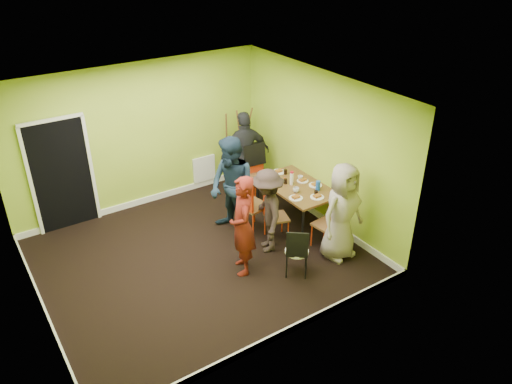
% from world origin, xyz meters
% --- Properties ---
extents(ground, '(5.00, 5.00, 0.00)m').
position_xyz_m(ground, '(0.00, 0.00, 0.00)').
color(ground, black).
rests_on(ground, ground).
extents(room_walls, '(5.04, 4.54, 2.82)m').
position_xyz_m(room_walls, '(-0.02, 0.04, 0.99)').
color(room_walls, '#94B42E').
rests_on(room_walls, ground).
extents(dining_table, '(0.90, 1.50, 0.75)m').
position_xyz_m(dining_table, '(2.05, 0.03, 0.70)').
color(dining_table, black).
rests_on(dining_table, ground).
extents(chair_left_far, '(0.51, 0.51, 1.07)m').
position_xyz_m(chair_left_far, '(1.14, 0.20, 0.60)').
color(chair_left_far, '#EB3F16').
rests_on(chair_left_far, ground).
extents(chair_left_near, '(0.48, 0.48, 0.92)m').
position_xyz_m(chair_left_near, '(1.34, -0.21, 0.52)').
color(chair_left_near, '#EB3F16').
rests_on(chair_left_near, ground).
extents(chair_back_end, '(0.50, 0.58, 1.12)m').
position_xyz_m(chair_back_end, '(1.96, 1.30, 0.79)').
color(chair_back_end, '#EB3F16').
rests_on(chair_back_end, ground).
extents(chair_front_end, '(0.44, 0.44, 0.94)m').
position_xyz_m(chair_front_end, '(1.97, -0.98, 0.53)').
color(chair_front_end, '#EB3F16').
rests_on(chair_front_end, ground).
extents(chair_bentwood, '(0.47, 0.47, 0.86)m').
position_xyz_m(chair_bentwood, '(1.06, -1.26, 0.48)').
color(chair_bentwood, black).
rests_on(chair_bentwood, ground).
extents(easel, '(0.65, 0.61, 1.63)m').
position_xyz_m(easel, '(2.01, 2.02, 0.81)').
color(easel, brown).
rests_on(easel, ground).
extents(plate_near_left, '(0.23, 0.23, 0.01)m').
position_xyz_m(plate_near_left, '(1.83, 0.41, 0.76)').
color(plate_near_left, white).
rests_on(plate_near_left, dining_table).
extents(plate_near_right, '(0.24, 0.24, 0.01)m').
position_xyz_m(plate_near_right, '(1.74, -0.33, 0.76)').
color(plate_near_right, white).
rests_on(plate_near_right, dining_table).
extents(plate_far_back, '(0.26, 0.26, 0.01)m').
position_xyz_m(plate_far_back, '(2.10, 0.66, 0.76)').
color(plate_far_back, white).
rests_on(plate_far_back, dining_table).
extents(plate_far_front, '(0.24, 0.24, 0.01)m').
position_xyz_m(plate_far_front, '(2.07, -0.51, 0.76)').
color(plate_far_front, white).
rests_on(plate_far_front, dining_table).
extents(plate_wall_back, '(0.21, 0.21, 0.01)m').
position_xyz_m(plate_wall_back, '(2.24, 0.11, 0.76)').
color(plate_wall_back, white).
rests_on(plate_wall_back, dining_table).
extents(plate_wall_front, '(0.24, 0.24, 0.01)m').
position_xyz_m(plate_wall_front, '(2.33, -0.15, 0.76)').
color(plate_wall_front, white).
rests_on(plate_wall_front, dining_table).
extents(thermos, '(0.07, 0.07, 0.23)m').
position_xyz_m(thermos, '(1.99, 0.13, 0.87)').
color(thermos, white).
rests_on(thermos, dining_table).
extents(blue_bottle, '(0.08, 0.08, 0.18)m').
position_xyz_m(blue_bottle, '(2.25, -0.31, 0.84)').
color(blue_bottle, blue).
rests_on(blue_bottle, dining_table).
extents(orange_bottle, '(0.04, 0.04, 0.08)m').
position_xyz_m(orange_bottle, '(1.94, 0.26, 0.79)').
color(orange_bottle, '#EB3F16').
rests_on(orange_bottle, dining_table).
extents(glass_mid, '(0.06, 0.06, 0.10)m').
position_xyz_m(glass_mid, '(1.92, 0.21, 0.80)').
color(glass_mid, black).
rests_on(glass_mid, dining_table).
extents(glass_back, '(0.07, 0.07, 0.10)m').
position_xyz_m(glass_back, '(2.15, 0.53, 0.80)').
color(glass_back, black).
rests_on(glass_back, dining_table).
extents(glass_front, '(0.07, 0.07, 0.08)m').
position_xyz_m(glass_front, '(2.11, -0.43, 0.79)').
color(glass_front, black).
rests_on(glass_front, dining_table).
extents(cup_a, '(0.11, 0.11, 0.09)m').
position_xyz_m(cup_a, '(1.88, -0.16, 0.79)').
color(cup_a, white).
rests_on(cup_a, dining_table).
extents(cup_b, '(0.10, 0.10, 0.09)m').
position_xyz_m(cup_b, '(2.22, 0.16, 0.80)').
color(cup_b, white).
rests_on(cup_b, dining_table).
extents(person_standing, '(0.60, 0.71, 1.66)m').
position_xyz_m(person_standing, '(0.43, -0.68, 0.83)').
color(person_standing, '#5F1710').
rests_on(person_standing, ground).
extents(person_left_far, '(0.81, 0.98, 1.82)m').
position_xyz_m(person_left_far, '(0.87, 0.34, 0.91)').
color(person_left_far, '#162637').
rests_on(person_left_far, ground).
extents(person_left_near, '(0.89, 1.10, 1.48)m').
position_xyz_m(person_left_near, '(1.09, -0.40, 0.74)').
color(person_left_near, black).
rests_on(person_left_near, ground).
extents(person_back_end, '(1.09, 0.60, 1.75)m').
position_xyz_m(person_back_end, '(1.86, 1.48, 0.88)').
color(person_back_end, '#212327').
rests_on(person_back_end, ground).
extents(person_front_end, '(0.88, 0.62, 1.68)m').
position_xyz_m(person_front_end, '(1.99, -1.22, 0.84)').
color(person_front_end, gray).
rests_on(person_front_end, ground).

